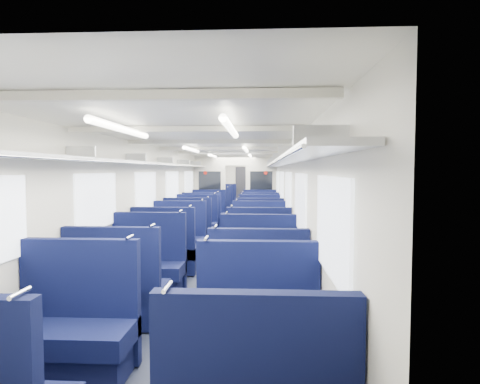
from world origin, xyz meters
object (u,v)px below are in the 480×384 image
at_px(seat_20, 216,209).
at_px(seat_22, 218,206).
at_px(seat_13, 259,233).
at_px(seat_23, 260,206).
at_px(seat_14, 196,226).
at_px(seat_24, 222,204).
at_px(seat_27, 260,202).
at_px(seat_9, 259,253).
at_px(seat_19, 260,215).
at_px(seat_16, 202,220).
at_px(seat_6, 147,268).
at_px(seat_3, 258,337).
at_px(seat_7, 259,273).
at_px(seat_15, 260,226).
at_px(seat_11, 259,242).
at_px(seat_21, 260,209).
at_px(seat_25, 260,204).
at_px(bulkhead, 235,188).
at_px(end_door, 243,187).
at_px(seat_18, 208,215).
at_px(seat_12, 189,232).
at_px(seat_8, 166,253).
at_px(seat_17, 260,220).
at_px(seat_26, 224,202).
at_px(seat_4, 117,294).
at_px(seat_5, 258,298).
at_px(seat_2, 74,332).

height_order(seat_20, seat_22, same).
distance_m(seat_13, seat_23, 6.65).
xyz_separation_m(seat_14, seat_24, (0.00, 6.81, 0.00)).
height_order(seat_22, seat_27, same).
relative_size(seat_22, seat_27, 1.00).
height_order(seat_9, seat_19, same).
height_order(seat_16, seat_23, same).
bearing_deg(seat_14, seat_6, -90.00).
distance_m(seat_24, seat_27, 1.98).
bearing_deg(seat_27, seat_3, -90.00).
height_order(seat_7, seat_15, same).
relative_size(seat_11, seat_21, 1.00).
distance_m(seat_25, seat_27, 1.30).
relative_size(bulkhead, seat_15, 2.26).
xyz_separation_m(end_door, seat_24, (-0.83, -2.41, -0.62)).
xyz_separation_m(seat_3, seat_18, (-1.66, 9.17, 0.00)).
bearing_deg(seat_15, seat_12, -146.66).
height_order(seat_8, seat_25, same).
distance_m(seat_17, seat_26, 6.72).
height_order(seat_4, seat_5, same).
relative_size(seat_12, seat_16, 1.00).
relative_size(seat_2, seat_24, 1.00).
relative_size(seat_3, seat_19, 1.00).
bearing_deg(seat_26, seat_14, -90.00).
bearing_deg(seat_6, bulkhead, 83.81).
height_order(seat_4, seat_12, same).
distance_m(bulkhead, seat_14, 3.40).
relative_size(seat_2, seat_5, 1.00).
bearing_deg(seat_18, seat_27, 73.26).
bearing_deg(seat_6, seat_16, 90.00).
relative_size(seat_13, seat_26, 1.00).
xyz_separation_m(seat_3, seat_14, (-1.66, 6.78, 0.00)).
bearing_deg(seat_18, seat_24, 90.00).
bearing_deg(seat_2, end_door, 87.03).
bearing_deg(seat_11, seat_17, 90.00).
height_order(seat_12, seat_16, same).
bearing_deg(seat_26, seat_25, -35.50).
relative_size(seat_16, seat_26, 1.00).
xyz_separation_m(end_door, seat_21, (0.83, -4.83, -0.62)).
bearing_deg(seat_19, seat_8, -106.02).
xyz_separation_m(seat_17, seat_24, (-1.66, 5.54, 0.00)).
bearing_deg(seat_18, seat_12, -90.00).
height_order(seat_21, seat_23, same).
bearing_deg(seat_14, seat_7, -70.34).
xyz_separation_m(seat_16, seat_26, (0.00, 6.69, 0.00)).
height_order(seat_4, seat_13, same).
height_order(seat_2, seat_4, same).
bearing_deg(seat_20, seat_9, -77.98).
relative_size(seat_8, seat_14, 1.00).
xyz_separation_m(seat_8, seat_9, (1.66, 0.04, 0.00)).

